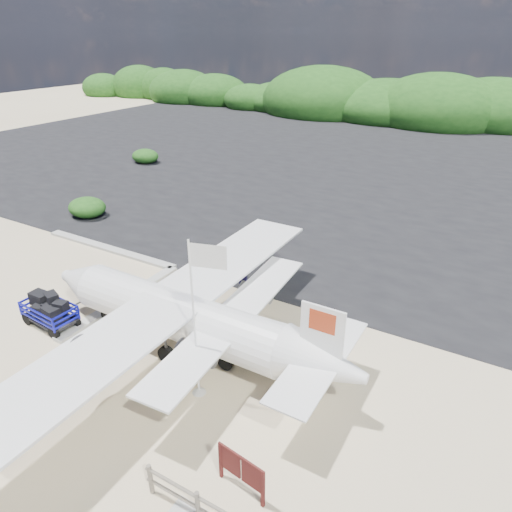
{
  "coord_description": "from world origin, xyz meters",
  "views": [
    {
      "loc": [
        9.31,
        -10.5,
        10.8
      ],
      "look_at": [
        0.03,
        5.51,
        1.65
      ],
      "focal_mm": 32.0,
      "sensor_mm": 36.0,
      "label": 1
    }
  ],
  "objects": [
    {
      "name": "crew_b",
      "position": [
        -0.48,
        5.26,
        0.98
      ],
      "size": [
        1.07,
        0.91,
        1.96
      ],
      "primitive_type": "imported",
      "rotation": [
        0.0,
        0.0,
        2.95
      ],
      "color": "#18134A",
      "rests_on": "ground"
    },
    {
      "name": "aircraft_small",
      "position": [
        -10.01,
        32.26,
        0.0
      ],
      "size": [
        8.4,
        8.4,
        2.86
      ],
      "primitive_type": null,
      "rotation": [
        0.0,
        0.0,
        3.2
      ],
      "color": "#B2B2B2",
      "rests_on": "ground"
    },
    {
      "name": "baggage_cart",
      "position": [
        -5.63,
        -1.32,
        0.0
      ],
      "size": [
        2.54,
        1.56,
        1.23
      ],
      "primitive_type": null,
      "rotation": [
        0.0,
        0.0,
        -0.06
      ],
      "color": "#0B0DA6",
      "rests_on": "ground"
    },
    {
      "name": "signboard",
      "position": [
        4.99,
        -3.8,
        0.0
      ],
      "size": [
        1.58,
        0.36,
        1.3
      ],
      "primitive_type": null,
      "rotation": [
        0.0,
        0.0,
        -0.13
      ],
      "color": "#4E1816",
      "rests_on": "ground"
    },
    {
      "name": "flagpole",
      "position": [
        1.86,
        -1.42,
        0.0
      ],
      "size": [
        1.2,
        0.76,
        5.59
      ],
      "primitive_type": null,
      "rotation": [
        0.0,
        0.0,
        0.28
      ],
      "color": "white",
      "rests_on": "ground"
    },
    {
      "name": "ground",
      "position": [
        0.0,
        0.0,
        0.0
      ],
      "size": [
        160.0,
        160.0,
        0.0
      ],
      "primitive_type": "plane",
      "color": "beige"
    },
    {
      "name": "lagoon",
      "position": [
        -9.0,
        1.5,
        0.0
      ],
      "size": [
        9.0,
        7.0,
        0.4
      ],
      "primitive_type": null,
      "color": "#B2B2B2",
      "rests_on": "ground"
    },
    {
      "name": "vegetation_band",
      "position": [
        0.0,
        55.0,
        0.0
      ],
      "size": [
        124.0,
        8.0,
        4.4
      ],
      "primitive_type": null,
      "color": "#B2B2B2",
      "rests_on": "ground"
    },
    {
      "name": "crew_c",
      "position": [
        -0.06,
        1.57,
        0.79
      ],
      "size": [
        0.94,
        0.43,
        1.57
      ],
      "primitive_type": "imported",
      "rotation": [
        0.0,
        0.0,
        3.19
      ],
      "color": "#18134A",
      "rests_on": "ground"
    },
    {
      "name": "crew_a",
      "position": [
        -2.41,
        4.8,
        0.85
      ],
      "size": [
        0.71,
        0.56,
        1.7
      ],
      "primitive_type": "imported",
      "rotation": [
        0.0,
        0.0,
        2.87
      ],
      "color": "#18134A",
      "rests_on": "ground"
    },
    {
      "name": "asphalt_apron",
      "position": [
        0.0,
        30.0,
        0.0
      ],
      "size": [
        90.0,
        50.0,
        0.04
      ],
      "primitive_type": null,
      "color": "#B2B2B2",
      "rests_on": "ground"
    }
  ]
}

